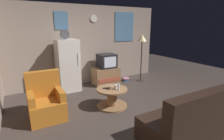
{
  "coord_description": "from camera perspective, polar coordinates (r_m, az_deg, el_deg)",
  "views": [
    {
      "loc": [
        -2.08,
        -2.98,
        1.88
      ],
      "look_at": [
        0.07,
        0.9,
        0.75
      ],
      "focal_mm": 28.14,
      "sensor_mm": 36.0,
      "label": 1
    }
  ],
  "objects": [
    {
      "name": "wall_with_art",
      "position": [
        5.85,
        -7.95,
        8.09
      ],
      "size": [
        5.2,
        0.12,
        2.51
      ],
      "color": "gray",
      "rests_on": "ground_plane"
    },
    {
      "name": "armchair",
      "position": [
        3.93,
        -20.65,
        -9.77
      ],
      "size": [
        0.68,
        0.68,
        0.96
      ],
      "color": "#B2661E",
      "rests_on": "ground_plane"
    },
    {
      "name": "fridge",
      "position": [
        5.26,
        -14.17,
        1.5
      ],
      "size": [
        0.6,
        0.62,
        1.77
      ],
      "color": "silver",
      "rests_on": "ground_plane"
    },
    {
      "name": "mug_ceramic_white",
      "position": [
        4.11,
        1.25,
        -5.43
      ],
      "size": [
        0.08,
        0.08,
        0.09
      ],
      "primitive_type": "cylinder",
      "color": "silver",
      "rests_on": "coffee_table"
    },
    {
      "name": "tv_stand",
      "position": [
        5.79,
        -2.03,
        -1.82
      ],
      "size": [
        0.84,
        0.53,
        0.55
      ],
      "color": "#8E6642",
      "rests_on": "ground_plane"
    },
    {
      "name": "book_stack",
      "position": [
        6.15,
        4.46,
        -2.98
      ],
      "size": [
        0.22,
        0.17,
        0.12
      ],
      "color": "#3567AF",
      "rests_on": "ground_plane"
    },
    {
      "name": "remote_control",
      "position": [
        4.12,
        -1.98,
        -5.9
      ],
      "size": [
        0.16,
        0.1,
        0.02
      ],
      "primitive_type": "cube",
      "rotation": [
        0.0,
        0.0,
        -0.37
      ],
      "color": "black",
      "rests_on": "coffee_table"
    },
    {
      "name": "crt_tv",
      "position": [
        5.69,
        -1.76,
        3.01
      ],
      "size": [
        0.54,
        0.51,
        0.44
      ],
      "color": "black",
      "rests_on": "tv_stand"
    },
    {
      "name": "couch",
      "position": [
        3.37,
        24.51,
        -14.77
      ],
      "size": [
        1.7,
        0.8,
        0.92
      ],
      "color": "black",
      "rests_on": "ground_plane"
    },
    {
      "name": "mug_ceramic_tan",
      "position": [
        4.04,
        -0.35,
        -5.77
      ],
      "size": [
        0.08,
        0.08,
        0.09
      ],
      "primitive_type": "cylinder",
      "color": "tan",
      "rests_on": "coffee_table"
    },
    {
      "name": "standing_lamp",
      "position": [
        5.99,
        9.72,
        9.09
      ],
      "size": [
        0.32,
        0.32,
        1.59
      ],
      "color": "#332D28",
      "rests_on": "ground_plane"
    },
    {
      "name": "ground_plane",
      "position": [
        4.09,
        5.44,
        -13.13
      ],
      "size": [
        12.0,
        12.0,
        0.0
      ],
      "primitive_type": "plane",
      "color": "#3D332D"
    },
    {
      "name": "coffee_table",
      "position": [
        4.2,
        0.01,
        -8.92
      ],
      "size": [
        0.72,
        0.72,
        0.45
      ],
      "color": "#8E6642",
      "rests_on": "ground_plane"
    },
    {
      "name": "wine_glass",
      "position": [
        4.01,
        2.08,
        -5.5
      ],
      "size": [
        0.05,
        0.05,
        0.15
      ],
      "primitive_type": "cylinder",
      "color": "silver",
      "rests_on": "coffee_table"
    }
  ]
}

